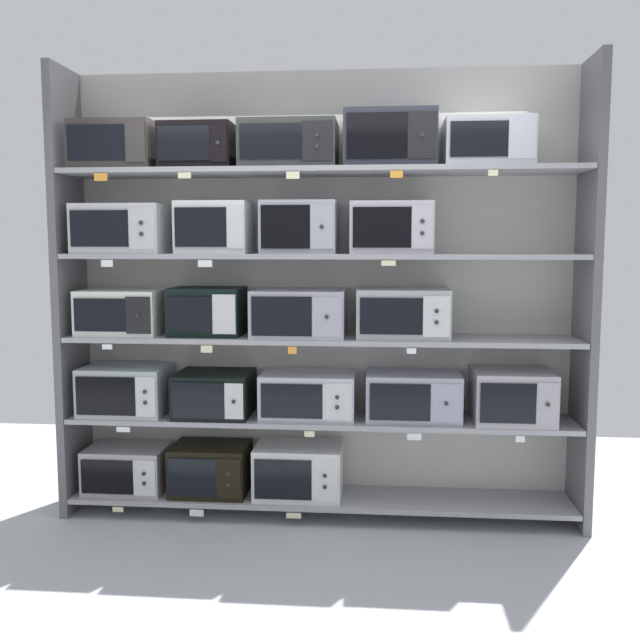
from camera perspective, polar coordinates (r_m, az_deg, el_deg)
ground at (r=3.73m, az=-1.44°, el=-21.13°), size 7.10×6.00×0.02m
back_panel at (r=4.55m, az=0.26°, el=2.19°), size 3.30×0.04×2.77m
upright_left at (r=4.73m, az=-19.45°, el=1.98°), size 0.05×0.43×2.77m
upright_right at (r=4.47m, az=20.62°, el=1.71°), size 0.05×0.43×2.77m
shelf_0 at (r=4.60m, az=0.00°, el=-14.07°), size 3.10×0.43×0.03m
microwave_0 at (r=4.80m, az=-15.21°, el=-11.43°), size 0.50×0.37×0.28m
microwave_1 at (r=4.65m, az=-8.78°, el=-11.72°), size 0.47×0.38×0.31m
microwave_2 at (r=4.55m, az=-1.72°, el=-11.97°), size 0.54×0.39×0.32m
price_tag_0 at (r=4.67m, az=-15.92°, el=-14.43°), size 0.07×0.00×0.03m
price_tag_1 at (r=4.53m, az=-9.88°, el=-15.03°), size 0.09×0.00×0.04m
price_tag_2 at (r=4.42m, az=-2.13°, el=-15.43°), size 0.09×0.00×0.03m
shelf_1 at (r=4.45m, az=0.00°, el=-7.96°), size 3.10×0.43×0.03m
microwave_3 at (r=4.67m, az=-15.26°, el=-5.40°), size 0.52×0.43×0.30m
microwave_4 at (r=4.51m, az=-8.48°, el=-5.87°), size 0.46×0.42×0.27m
microwave_5 at (r=4.41m, az=-0.95°, el=-6.04°), size 0.58×0.37×0.27m
microwave_6 at (r=4.39m, az=7.49°, el=-6.07°), size 0.57×0.38×0.29m
microwave_7 at (r=4.46m, az=15.15°, el=-5.89°), size 0.47×0.44×0.31m
price_tag_3 at (r=4.50m, az=-15.54°, el=-8.47°), size 0.08×0.00×0.03m
price_tag_4 at (r=4.25m, az=-0.86°, el=-9.15°), size 0.06×0.00×0.03m
price_tag_5 at (r=4.23m, az=7.58°, el=-9.30°), size 0.08×0.00×0.04m
price_tag_6 at (r=4.30m, az=15.79°, el=-9.20°), size 0.05×0.00×0.04m
shelf_2 at (r=4.35m, az=0.00°, el=-1.51°), size 3.10×0.43×0.03m
microwave_8 at (r=4.60m, az=-15.57°, el=0.62°), size 0.50×0.39×0.28m
microwave_9 at (r=4.44m, az=-9.02°, el=0.69°), size 0.44×0.35×0.30m
microwave_10 at (r=4.34m, az=-1.66°, el=0.57°), size 0.56×0.43×0.29m
microwave_11 at (r=4.31m, az=6.67°, el=0.56°), size 0.55×0.40×0.29m
price_tag_7 at (r=4.44m, az=-16.72°, el=-2.08°), size 0.06×0.00×0.03m
price_tag_8 at (r=4.25m, az=-9.10°, el=-2.32°), size 0.07×0.00×0.04m
price_tag_9 at (r=4.16m, az=-2.24°, el=-2.45°), size 0.05×0.00×0.04m
price_tag_10 at (r=4.13m, az=7.36°, el=-2.49°), size 0.05×0.00×0.03m
shelf_3 at (r=4.31m, az=0.00°, el=5.15°), size 3.10×0.43×0.03m
microwave_12 at (r=4.58m, az=-15.50°, el=7.05°), size 0.54×0.42×0.30m
microwave_13 at (r=4.41m, az=-8.47°, el=7.35°), size 0.43×0.34×0.31m
microwave_14 at (r=4.32m, az=-1.63°, el=7.44°), size 0.45×0.37×0.31m
microwave_15 at (r=4.29m, az=5.76°, el=7.37°), size 0.49×0.37×0.31m
price_tag_11 at (r=4.39m, az=-16.74°, el=4.38°), size 0.07×0.00×0.04m
price_tag_12 at (r=4.21m, az=-9.21°, el=4.50°), size 0.08×0.00×0.04m
price_tag_13 at (r=4.08m, az=5.53°, el=4.57°), size 0.08×0.00×0.03m
shelf_4 at (r=4.33m, az=0.00°, el=11.84°), size 3.10×0.43×0.03m
microwave_16 at (r=4.62m, az=-15.96°, el=13.23°), size 0.50×0.40×0.29m
microwave_17 at (r=4.47m, az=-9.66°, el=13.51°), size 0.43×0.38×0.27m
microwave_18 at (r=4.36m, az=-2.48°, el=13.83°), size 0.57×0.40×0.28m
microwave_19 at (r=4.33m, az=5.64°, el=14.17°), size 0.54×0.41×0.32m
microwave_20 at (r=4.37m, az=13.25°, el=13.62°), size 0.50×0.41×0.27m
price_tag_14 at (r=4.41m, az=-17.21°, el=10.91°), size 0.08×0.00×0.04m
price_tag_15 at (r=4.25m, az=-10.84°, el=11.34°), size 0.08×0.00×0.03m
price_tag_16 at (r=4.13m, az=-2.19°, el=11.55°), size 0.08×0.00×0.04m
price_tag_17 at (r=4.09m, az=6.17°, el=11.57°), size 0.07×0.00×0.04m
price_tag_18 at (r=4.14m, az=13.74°, el=11.42°), size 0.05×0.00×0.03m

